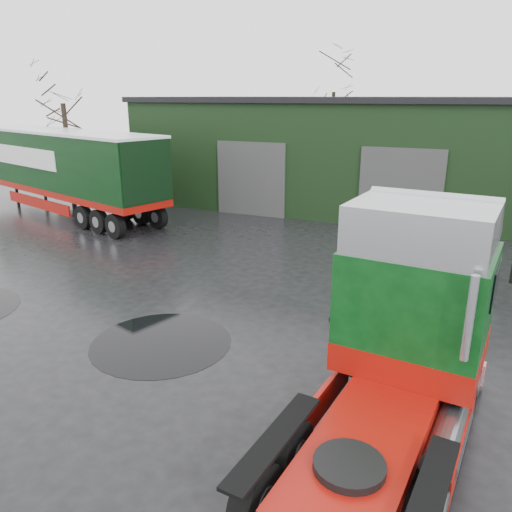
{
  "coord_description": "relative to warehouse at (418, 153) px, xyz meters",
  "views": [
    {
      "loc": [
        5.35,
        -10.9,
        6.37
      ],
      "look_at": [
        -0.53,
        2.34,
        1.7
      ],
      "focal_mm": 35.0,
      "sensor_mm": 36.0,
      "label": 1
    }
  ],
  "objects": [
    {
      "name": "puddle_0",
      "position": [
        -3.9,
        -20.89,
        -3.15
      ],
      "size": [
        3.79,
        3.79,
        0.01
      ],
      "primitive_type": "cylinder",
      "color": "black",
      "rests_on": "ground"
    },
    {
      "name": "tree_back_a",
      "position": [
        -8.0,
        10.0,
        1.59
      ],
      "size": [
        4.4,
        4.4,
        9.5
      ],
      "primitive_type": null,
      "color": "black",
      "rests_on": "ground"
    },
    {
      "name": "tree_left",
      "position": [
        -19.0,
        -8.0,
        1.09
      ],
      "size": [
        4.4,
        4.4,
        8.5
      ],
      "primitive_type": null,
      "color": "black",
      "rests_on": "ground"
    },
    {
      "name": "trailer_left",
      "position": [
        -17.46,
        -10.0,
        -0.84
      ],
      "size": [
        15.19,
        7.26,
        4.64
      ],
      "primitive_type": null,
      "rotation": [
        0.0,
        0.0,
        1.28
      ],
      "color": "silver",
      "rests_on": "ground"
    },
    {
      "name": "puddle_1",
      "position": [
        0.7,
        -17.42,
        -3.15
      ],
      "size": [
        1.8,
        1.8,
        0.01
      ],
      "primitive_type": "cylinder",
      "color": "black",
      "rests_on": "ground"
    },
    {
      "name": "warehouse",
      "position": [
        0.0,
        0.0,
        0.0
      ],
      "size": [
        32.4,
        12.4,
        6.3
      ],
      "color": "black",
      "rests_on": "ground"
    },
    {
      "name": "ground",
      "position": [
        -2.0,
        -20.0,
        -3.16
      ],
      "size": [
        100.0,
        100.0,
        0.0
      ],
      "primitive_type": "plane",
      "color": "black"
    },
    {
      "name": "hero_tractor",
      "position": [
        2.32,
        -23.0,
        -0.91
      ],
      "size": [
        3.8,
        7.52,
        4.5
      ],
      "primitive_type": null,
      "rotation": [
        0.0,
        0.0,
        -0.1
      ],
      "color": "#093B12",
      "rests_on": "ground"
    }
  ]
}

